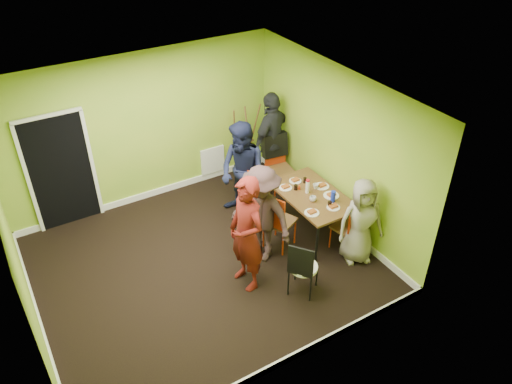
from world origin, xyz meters
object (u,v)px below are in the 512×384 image
dining_table (312,197)px  orange_bottle (299,187)px  thermos (307,187)px  person_left_near (261,215)px  chair_front_end (350,225)px  person_back_end (272,140)px  chair_left_far (256,194)px  blue_bottle (333,197)px  chair_bentwood (303,266)px  person_standing (247,235)px  easel (245,141)px  person_front_end (361,221)px  chair_back_end (276,151)px  person_left_far (243,172)px  chair_left_near (277,219)px

dining_table → orange_bottle: orange_bottle is taller
thermos → person_left_near: size_ratio=0.13×
chair_front_end → person_back_end: size_ratio=0.48×
chair_left_far → blue_bottle: size_ratio=4.99×
dining_table → chair_bentwood: (-1.00, -1.15, -0.16)m
person_back_end → person_standing: bearing=27.2°
dining_table → person_standing: (-1.57, -0.54, 0.23)m
easel → person_front_end: easel is taller
chair_front_end → chair_bentwood: 1.28m
chair_left_far → person_back_end: (0.88, 0.87, 0.41)m
thermos → blue_bottle: size_ratio=1.15×
chair_back_end → easel: bearing=-65.4°
thermos → person_left_far: (-0.73, 0.87, 0.05)m
chair_bentwood → thermos: (0.95, 1.24, 0.33)m
chair_front_end → orange_bottle: (-0.31, 0.98, 0.27)m
easel → person_standing: bearing=-119.4°
orange_bottle → person_back_end: 1.45m
person_left_far → person_front_end: (0.99, -1.92, -0.18)m
orange_bottle → person_front_end: size_ratio=0.05×
thermos → person_left_near: 1.06m
chair_left_far → chair_bentwood: (-0.36, -1.91, -0.02)m
chair_bentwood → thermos: thermos is taller
chair_bentwood → chair_left_near: bearing=129.9°
chair_back_end → chair_bentwood: bearing=71.8°
chair_left_far → person_standing: bearing=-17.7°
chair_left_near → chair_front_end: size_ratio=1.16×
thermos → person_back_end: person_back_end is taller
person_left_near → orange_bottle: bearing=86.8°
chair_left_far → chair_back_end: bearing=146.7°
orange_bottle → chair_left_far: bearing=136.1°
chair_left_far → orange_bottle: size_ratio=12.59×
person_back_end → orange_bottle: bearing=53.3°
person_standing → person_back_end: bearing=134.4°
chair_left_near → chair_front_end: (0.97, -0.65, -0.08)m
blue_bottle → person_left_far: person_left_far is taller
person_standing → orange_bottle: bearing=112.0°
chair_left_far → person_front_end: (0.86, -1.71, 0.19)m
easel → person_standing: (-1.54, -2.72, 0.18)m
blue_bottle → person_left_far: (-0.94, 1.29, 0.06)m
person_left_far → chair_bentwood: bearing=-24.3°
dining_table → chair_back_end: chair_back_end is taller
easel → blue_bottle: easel is taller
person_front_end → easel: bearing=114.6°
dining_table → chair_front_end: chair_front_end is taller
chair_bentwood → person_standing: bearing=-174.1°
chair_left_near → chair_bentwood: (-0.24, -1.06, -0.07)m
chair_left_near → person_left_far: person_left_far is taller
chair_left_far → thermos: 0.95m
person_standing → person_back_end: 2.82m
chair_front_end → easel: 2.95m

